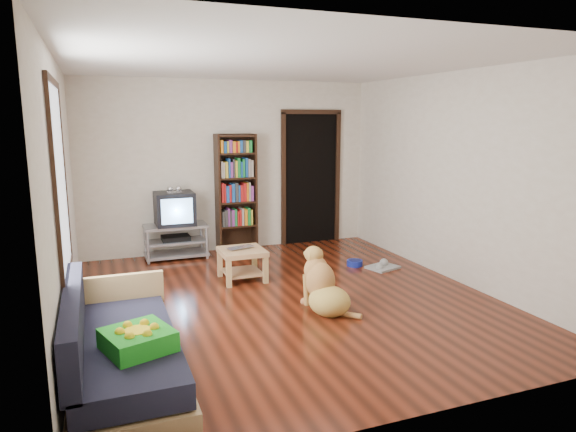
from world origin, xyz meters
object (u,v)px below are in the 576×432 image
object	(u,v)px
grey_rag	(383,267)
tv_stand	(176,240)
dog_bowl	(355,263)
sofa	(119,357)
crt_tv	(174,208)
laptop	(243,249)
dog	(323,287)
green_cushion	(138,340)
bookshelf	(236,187)
coffee_table	(242,258)

from	to	relation	value
grey_rag	tv_stand	xyz separation A→B (m)	(-2.57, 1.56, 0.25)
dog_bowl	grey_rag	bearing A→B (deg)	-39.81
sofa	tv_stand	bearing A→B (deg)	74.98
crt_tv	laptop	bearing A→B (deg)	-66.10
tv_stand	laptop	bearing A→B (deg)	-65.76
dog	grey_rag	bearing A→B (deg)	38.35
green_cushion	tv_stand	xyz separation A→B (m)	(0.85, 3.91, -0.22)
dog	crt_tv	bearing A→B (deg)	113.07
green_cushion	dog	distance (m)	2.36
tv_stand	sofa	xyz separation A→B (m)	(-0.97, -3.63, -0.01)
bookshelf	sofa	xyz separation A→B (m)	(-1.92, -3.72, -0.74)
green_cushion	dog_bowl	size ratio (longest dim) A/B	1.96
green_cushion	grey_rag	size ratio (longest dim) A/B	1.08
dog_bowl	green_cushion	bearing A→B (deg)	-140.19
bookshelf	crt_tv	bearing A→B (deg)	-175.68
bookshelf	dog	distance (m)	2.88
crt_tv	bookshelf	world-z (taller)	bookshelf
bookshelf	coffee_table	bearing A→B (deg)	-102.60
green_cushion	bookshelf	bearing A→B (deg)	46.79
coffee_table	crt_tv	bearing A→B (deg)	114.36
grey_rag	crt_tv	bearing A→B (deg)	148.35
dog_bowl	sofa	distance (m)	3.99
grey_rag	tv_stand	bearing A→B (deg)	148.71
bookshelf	sofa	distance (m)	4.26
laptop	dog	xyz separation A→B (m)	(0.53, -1.29, -0.16)
dog	laptop	bearing A→B (deg)	112.15
laptop	bookshelf	xyz separation A→B (m)	(0.32, 1.48, 0.59)
crt_tv	bookshelf	bearing A→B (deg)	4.32
grey_rag	coffee_table	size ratio (longest dim) A/B	0.73
dog_bowl	coffee_table	size ratio (longest dim) A/B	0.40
laptop	bookshelf	distance (m)	1.63
dog_bowl	sofa	size ratio (longest dim) A/B	0.12
crt_tv	dog	distance (m)	2.98
laptop	dog	world-z (taller)	dog
green_cushion	dog	bearing A→B (deg)	12.55
sofa	dog	world-z (taller)	sofa
dog_bowl	tv_stand	world-z (taller)	tv_stand
bookshelf	tv_stand	bearing A→B (deg)	-174.37
crt_tv	dog	size ratio (longest dim) A/B	0.73
grey_rag	tv_stand	world-z (taller)	tv_stand
dog_bowl	crt_tv	distance (m)	2.72
bookshelf	dog	xyz separation A→B (m)	(0.20, -2.77, -0.75)
dog_bowl	tv_stand	bearing A→B (deg)	149.97
green_cushion	dog_bowl	world-z (taller)	green_cushion
tv_stand	crt_tv	bearing A→B (deg)	90.00
tv_stand	dog	xyz separation A→B (m)	(1.15, -2.68, -0.02)
green_cushion	bookshelf	xyz separation A→B (m)	(1.80, 4.00, 0.51)
laptop	tv_stand	world-z (taller)	tv_stand
tv_stand	sofa	world-z (taller)	sofa
grey_rag	dog	world-z (taller)	dog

